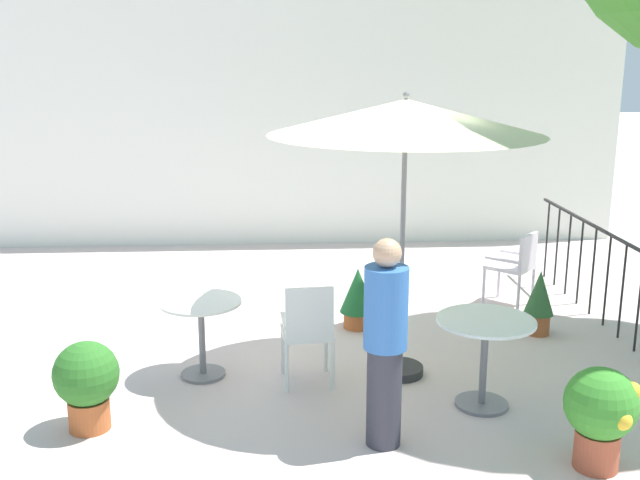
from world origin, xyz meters
TOP-DOWN VIEW (x-y plane):
  - ground_plane at (0.00, 0.00)m, footprint 60.00×60.00m
  - villa_facade at (0.00, 4.30)m, footprint 9.54×0.30m
  - terrace_railing at (3.04, -0.00)m, footprint 0.03×4.73m
  - patio_umbrella_0 at (0.64, -0.77)m, footprint 2.35×2.35m
  - cafe_table_0 at (1.23, -1.43)m, footprint 0.80×0.80m
  - cafe_table_1 at (-1.14, -0.70)m, footprint 0.73×0.73m
  - patio_chair_0 at (2.28, 1.04)m, footprint 0.63×0.63m
  - patio_chair_1 at (-0.19, -0.95)m, footprint 0.47×0.47m
  - potted_plant_0 at (2.25, 0.16)m, footprint 0.31×0.31m
  - potted_plant_1 at (-1.93, -1.65)m, footprint 0.51×0.51m
  - potted_plant_2 at (1.78, -2.43)m, footprint 0.51×0.52m
  - potted_plant_3 at (0.39, 0.46)m, footprint 0.38×0.38m
  - standing_person at (0.32, -2.01)m, footprint 0.45×0.45m

SIDE VIEW (x-z plane):
  - ground_plane at x=0.00m, z-range 0.00..0.00m
  - potted_plant_3 at x=0.39m, z-range 0.02..0.68m
  - potted_plant_0 at x=2.25m, z-range 0.03..0.71m
  - potted_plant_1 at x=-1.93m, z-range 0.05..0.76m
  - potted_plant_2 at x=1.78m, z-range 0.06..0.81m
  - cafe_table_1 at x=-1.14m, z-range 0.14..0.86m
  - patio_chair_0 at x=2.28m, z-range 0.08..0.95m
  - cafe_table_0 at x=1.23m, z-range 0.15..0.91m
  - patio_chair_1 at x=-0.19m, z-range 0.07..1.01m
  - terrace_railing at x=3.04m, z-range 0.17..1.19m
  - standing_person at x=0.32m, z-range 0.02..1.61m
  - villa_facade at x=0.00m, z-range 0.00..4.07m
  - patio_umbrella_0 at x=0.64m, z-range 1.03..3.57m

